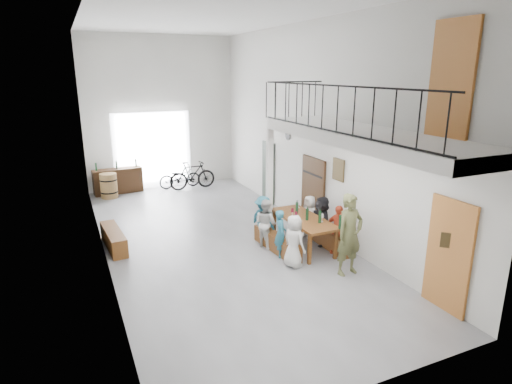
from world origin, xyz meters
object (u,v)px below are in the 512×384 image
bench_inner (277,243)px  oak_barrel (109,186)px  side_bench (114,239)px  serving_counter (118,181)px  host_standing (350,235)px  tasting_table (303,221)px  bicycle_near (180,177)px

bench_inner → oak_barrel: oak_barrel is taller
oak_barrel → side_bench: bearing=-94.7°
side_bench → serving_counter: serving_counter is taller
oak_barrel → host_standing: host_standing is taller
tasting_table → oak_barrel: oak_barrel is taller
serving_counter → bicycle_near: 2.21m
serving_counter → host_standing: bearing=-71.4°
bench_inner → side_bench: (-3.60, 1.84, 0.03)m
oak_barrel → tasting_table: bearing=-59.2°
side_bench → oak_barrel: 4.62m
tasting_table → side_bench: bearing=155.3°
side_bench → serving_counter: (0.75, 5.12, 0.21)m
bench_inner → oak_barrel: size_ratio=2.08×
host_standing → oak_barrel: bearing=110.9°
tasting_table → host_standing: 1.62m
tasting_table → serving_counter: size_ratio=1.21×
bicycle_near → bench_inner: bearing=-177.5°
tasting_table → bench_inner: tasting_table is taller
tasting_table → oak_barrel: 7.61m
tasting_table → host_standing: bearing=-83.8°
tasting_table → bench_inner: bearing=172.0°
bicycle_near → host_standing: bearing=-172.8°
oak_barrel → serving_counter: bearing=54.3°
side_bench → bicycle_near: bicycle_near is taller
bench_inner → bicycle_near: bearing=91.0°
side_bench → host_standing: host_standing is taller
tasting_table → serving_counter: 7.88m
oak_barrel → bench_inner: bearing=-63.5°
oak_barrel → serving_counter: (0.37, 0.51, 0.02)m
tasting_table → bicycle_near: 6.97m
host_standing → bicycle_near: 8.59m
bicycle_near → side_bench: bearing=146.0°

